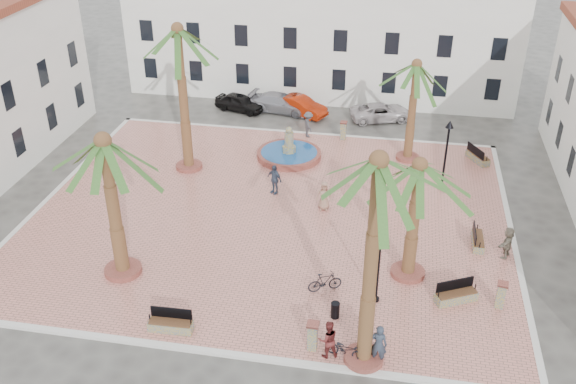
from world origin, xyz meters
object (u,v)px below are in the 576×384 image
(bench_ne, at_px, (478,157))
(litter_bin, at_px, (335,310))
(bench_s, at_px, (171,325))
(car_black, at_px, (240,102))
(car_red, at_px, (300,106))
(car_white, at_px, (381,112))
(palm_s, at_px, (377,184))
(bicycle_a, at_px, (345,349))
(pedestrian_fountain_a, at_px, (324,196))
(cyclist_a, at_px, (379,344))
(fountain, at_px, (289,153))
(lamppost_e, at_px, (447,143))
(car_silver, at_px, (281,103))
(pedestrian_fountain_b, at_px, (274,179))
(lamppost_s, at_px, (379,256))
(palm_nw, at_px, (179,45))
(pedestrian_east, at_px, (508,242))
(bicycle_b, at_px, (325,282))
(bollard_e, at_px, (501,295))
(palm_e, at_px, (418,181))
(bench_se, at_px, (456,296))
(palm_ne, at_px, (416,76))
(bollard_n, at_px, (343,130))
(bench_e, at_px, (477,240))
(pedestrian_north, at_px, (308,124))
(bollard_se, at_px, (313,336))

(bench_ne, xyz_separation_m, litter_bin, (-7.21, -16.67, 0.09))
(bench_s, xyz_separation_m, car_black, (-3.14, 24.51, 0.23))
(car_red, height_order, car_white, car_red)
(palm_s, bearing_deg, bicycle_a, 180.00)
(pedestrian_fountain_a, bearing_deg, cyclist_a, -77.31)
(fountain, distance_m, lamppost_e, 10.27)
(bench_ne, distance_m, car_silver, 15.31)
(pedestrian_fountain_b, bearing_deg, cyclist_a, -30.89)
(lamppost_e, bearing_deg, car_red, 136.11)
(lamppost_s, relative_size, bicycle_a, 2.06)
(palm_nw, distance_m, car_silver, 13.30)
(palm_s, bearing_deg, pedestrian_east, 52.97)
(bicycle_b, bearing_deg, palm_nw, 17.88)
(litter_bin, height_order, pedestrian_fountain_b, pedestrian_fountain_b)
(bollard_e, relative_size, pedestrian_fountain_a, 0.76)
(palm_e, bearing_deg, pedestrian_fountain_a, 132.16)
(bicycle_a, distance_m, bicycle_b, 4.37)
(bench_se, xyz_separation_m, bicycle_b, (-5.93, -0.33, 0.20))
(palm_ne, distance_m, bollard_e, 15.61)
(bench_se, bearing_deg, car_silver, 93.18)
(bicycle_b, height_order, pedestrian_fountain_a, pedestrian_fountain_a)
(pedestrian_fountain_a, xyz_separation_m, pedestrian_fountain_b, (-3.09, 1.31, 0.05))
(pedestrian_east, bearing_deg, palm_e, -38.61)
(palm_nw, height_order, palm_ne, palm_nw)
(bench_ne, bearing_deg, cyclist_a, 135.56)
(lamppost_e, relative_size, bollard_n, 3.34)
(bench_se, height_order, bench_e, bench_se)
(lamppost_s, distance_m, car_red, 22.25)
(cyclist_a, distance_m, pedestrian_fountain_b, 14.37)
(cyclist_a, xyz_separation_m, pedestrian_east, (5.84, 8.47, -0.09))
(bench_ne, bearing_deg, bollard_e, 150.61)
(palm_e, height_order, pedestrian_north, palm_e)
(car_silver, bearing_deg, cyclist_a, -151.31)
(palm_nw, bearing_deg, pedestrian_north, 41.99)
(fountain, xyz_separation_m, cyclist_a, (6.77, -17.39, 0.64))
(bollard_n, relative_size, litter_bin, 1.70)
(bench_s, relative_size, car_white, 0.43)
(bollard_e, bearing_deg, lamppost_s, -174.11)
(bench_se, distance_m, pedestrian_fountain_a, 9.80)
(bollard_e, height_order, car_red, bollard_e)
(bench_s, bearing_deg, bollard_n, 73.84)
(palm_s, height_order, bollard_n, palm_s)
(car_silver, xyz_separation_m, car_white, (7.54, -0.25, -0.07))
(lamppost_e, bearing_deg, bench_s, -128.27)
(bench_e, xyz_separation_m, bicycle_a, (-5.83, -9.27, 0.20))
(palm_e, distance_m, cyclist_a, 7.46)
(bench_e, bearing_deg, bollard_se, 141.30)
(bollard_n, bearing_deg, bench_e, -54.71)
(bollard_n, relative_size, bollard_e, 1.00)
(cyclist_a, bearing_deg, palm_e, -93.43)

